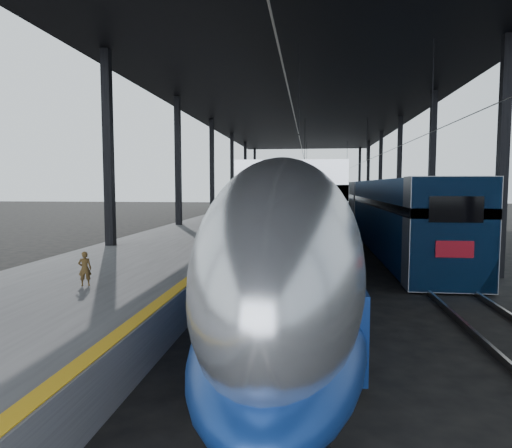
# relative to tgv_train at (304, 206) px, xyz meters

# --- Properties ---
(ground) EXTENTS (160.00, 160.00, 0.00)m
(ground) POSITION_rel_tgv_train_xyz_m (-2.00, -22.55, -1.93)
(ground) COLOR black
(ground) RESTS_ON ground
(platform) EXTENTS (6.00, 80.00, 1.00)m
(platform) POSITION_rel_tgv_train_xyz_m (-5.50, -2.55, -1.43)
(platform) COLOR #4C4C4F
(platform) RESTS_ON ground
(yellow_strip) EXTENTS (0.30, 80.00, 0.01)m
(yellow_strip) POSITION_rel_tgv_train_xyz_m (-2.70, -2.55, -0.92)
(yellow_strip) COLOR gold
(yellow_strip) RESTS_ON platform
(rails) EXTENTS (6.52, 80.00, 0.16)m
(rails) POSITION_rel_tgv_train_xyz_m (2.50, -2.55, -1.85)
(rails) COLOR slate
(rails) RESTS_ON ground
(canopy) EXTENTS (18.00, 75.00, 9.47)m
(canopy) POSITION_rel_tgv_train_xyz_m (-0.10, -2.55, 7.19)
(canopy) COLOR black
(canopy) RESTS_ON ground
(tgv_train) EXTENTS (2.88, 65.20, 4.12)m
(tgv_train) POSITION_rel_tgv_train_xyz_m (0.00, 0.00, 0.00)
(tgv_train) COLOR #B7B9BE
(tgv_train) RESTS_ON ground
(second_train) EXTENTS (2.75, 56.05, 3.79)m
(second_train) POSITION_rel_tgv_train_xyz_m (5.00, 6.49, -0.01)
(second_train) COLOR navy
(second_train) RESTS_ON ground
(child) EXTENTS (0.37, 0.31, 0.87)m
(child) POSITION_rel_tgv_train_xyz_m (-5.07, -25.04, -0.50)
(child) COLOR #4C3719
(child) RESTS_ON platform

